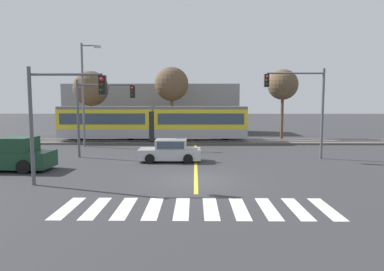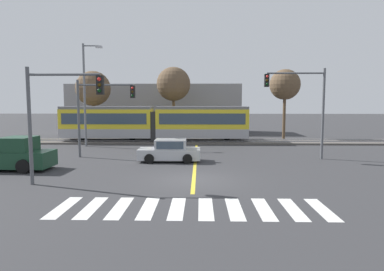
{
  "view_description": "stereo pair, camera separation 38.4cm",
  "coord_description": "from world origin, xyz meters",
  "px_view_note": "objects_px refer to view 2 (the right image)",
  "views": [
    {
      "loc": [
        -0.06,
        -17.51,
        4.06
      ],
      "look_at": [
        -0.27,
        7.45,
        1.6
      ],
      "focal_mm": 32.0,
      "sensor_mm": 36.0,
      "label": 1
    },
    {
      "loc": [
        0.32,
        -17.5,
        4.06
      ],
      "look_at": [
        -0.27,
        7.45,
        1.6
      ],
      "focal_mm": 32.0,
      "sensor_mm": 36.0,
      "label": 2
    }
  ],
  "objects_px": {
    "traffic_light_mid_left": "(99,105)",
    "bare_tree_east": "(285,85)",
    "traffic_light_near_left": "(55,107)",
    "sedan_crossing": "(170,151)",
    "bare_tree_far_west": "(93,89)",
    "pickup_truck": "(9,156)",
    "traffic_light_mid_right": "(304,99)",
    "street_lamp_west": "(86,90)",
    "light_rail_tram": "(155,122)",
    "bare_tree_west": "(173,84)"
  },
  "relations": [
    {
      "from": "traffic_light_near_left",
      "to": "traffic_light_mid_left",
      "type": "bearing_deg",
      "value": 92.63
    },
    {
      "from": "sedan_crossing",
      "to": "traffic_light_near_left",
      "type": "relative_size",
      "value": 0.74
    },
    {
      "from": "traffic_light_mid_left",
      "to": "street_lamp_west",
      "type": "height_order",
      "value": "street_lamp_west"
    },
    {
      "from": "traffic_light_mid_left",
      "to": "bare_tree_east",
      "type": "relative_size",
      "value": 0.74
    },
    {
      "from": "traffic_light_near_left",
      "to": "bare_tree_east",
      "type": "bearing_deg",
      "value": 52.73
    },
    {
      "from": "bare_tree_east",
      "to": "traffic_light_mid_left",
      "type": "bearing_deg",
      "value": -142.14
    },
    {
      "from": "pickup_truck",
      "to": "bare_tree_east",
      "type": "height_order",
      "value": "bare_tree_east"
    },
    {
      "from": "sedan_crossing",
      "to": "street_lamp_west",
      "type": "distance_m",
      "value": 12.16
    },
    {
      "from": "street_lamp_west",
      "to": "traffic_light_mid_left",
      "type": "bearing_deg",
      "value": -64.29
    },
    {
      "from": "sedan_crossing",
      "to": "traffic_light_near_left",
      "type": "bearing_deg",
      "value": -126.09
    },
    {
      "from": "traffic_light_mid_left",
      "to": "street_lamp_west",
      "type": "relative_size",
      "value": 0.61
    },
    {
      "from": "light_rail_tram",
      "to": "bare_tree_west",
      "type": "xyz_separation_m",
      "value": [
        1.55,
        4.61,
        3.98
      ]
    },
    {
      "from": "street_lamp_west",
      "to": "bare_tree_west",
      "type": "distance_m",
      "value": 10.73
    },
    {
      "from": "pickup_truck",
      "to": "sedan_crossing",
      "type": "bearing_deg",
      "value": 18.3
    },
    {
      "from": "bare_tree_far_west",
      "to": "bare_tree_east",
      "type": "height_order",
      "value": "bare_tree_east"
    },
    {
      "from": "traffic_light_mid_right",
      "to": "traffic_light_near_left",
      "type": "bearing_deg",
      "value": -150.83
    },
    {
      "from": "light_rail_tram",
      "to": "sedan_crossing",
      "type": "xyz_separation_m",
      "value": [
        2.47,
        -10.96,
        -1.35
      ]
    },
    {
      "from": "traffic_light_mid_right",
      "to": "traffic_light_mid_left",
      "type": "distance_m",
      "value": 14.65
    },
    {
      "from": "pickup_truck",
      "to": "bare_tree_far_west",
      "type": "bearing_deg",
      "value": 91.22
    },
    {
      "from": "traffic_light_near_left",
      "to": "street_lamp_west",
      "type": "bearing_deg",
      "value": 102.93
    },
    {
      "from": "traffic_light_mid_right",
      "to": "bare_tree_far_west",
      "type": "distance_m",
      "value": 23.46
    },
    {
      "from": "traffic_light_mid_left",
      "to": "street_lamp_west",
      "type": "distance_m",
      "value": 6.92
    },
    {
      "from": "light_rail_tram",
      "to": "bare_tree_east",
      "type": "xyz_separation_m",
      "value": [
        13.74,
        3.57,
        3.84
      ]
    },
    {
      "from": "sedan_crossing",
      "to": "bare_tree_east",
      "type": "distance_m",
      "value": 19.1
    },
    {
      "from": "pickup_truck",
      "to": "traffic_light_mid_right",
      "type": "relative_size",
      "value": 0.85
    },
    {
      "from": "bare_tree_east",
      "to": "street_lamp_west",
      "type": "bearing_deg",
      "value": -160.88
    },
    {
      "from": "sedan_crossing",
      "to": "street_lamp_west",
      "type": "relative_size",
      "value": 0.46
    },
    {
      "from": "street_lamp_west",
      "to": "bare_tree_far_west",
      "type": "xyz_separation_m",
      "value": [
        -1.54,
        7.01,
        0.35
      ]
    },
    {
      "from": "street_lamp_west",
      "to": "bare_tree_far_west",
      "type": "distance_m",
      "value": 7.18
    },
    {
      "from": "sedan_crossing",
      "to": "traffic_light_mid_right",
      "type": "relative_size",
      "value": 0.66
    },
    {
      "from": "bare_tree_east",
      "to": "traffic_light_mid_right",
      "type": "bearing_deg",
      "value": -98.23
    },
    {
      "from": "light_rail_tram",
      "to": "bare_tree_west",
      "type": "height_order",
      "value": "bare_tree_west"
    },
    {
      "from": "traffic_light_mid_left",
      "to": "bare_tree_east",
      "type": "xyz_separation_m",
      "value": [
        16.56,
        12.87,
        2.08
      ]
    },
    {
      "from": "traffic_light_near_left",
      "to": "bare_tree_west",
      "type": "relative_size",
      "value": 0.72
    },
    {
      "from": "traffic_light_mid_right",
      "to": "bare_tree_far_west",
      "type": "height_order",
      "value": "bare_tree_far_west"
    },
    {
      "from": "light_rail_tram",
      "to": "traffic_light_near_left",
      "type": "bearing_deg",
      "value": -97.83
    },
    {
      "from": "sedan_crossing",
      "to": "bare_tree_far_west",
      "type": "relative_size",
      "value": 0.57
    },
    {
      "from": "pickup_truck",
      "to": "bare_tree_west",
      "type": "relative_size",
      "value": 0.69
    },
    {
      "from": "traffic_light_near_left",
      "to": "bare_tree_east",
      "type": "height_order",
      "value": "bare_tree_east"
    },
    {
      "from": "pickup_truck",
      "to": "bare_tree_west",
      "type": "bearing_deg",
      "value": 65.58
    },
    {
      "from": "sedan_crossing",
      "to": "bare_tree_far_west",
      "type": "height_order",
      "value": "bare_tree_far_west"
    },
    {
      "from": "bare_tree_west",
      "to": "pickup_truck",
      "type": "bearing_deg",
      "value": -114.42
    },
    {
      "from": "traffic_light_mid_left",
      "to": "bare_tree_west",
      "type": "bearing_deg",
      "value": 72.55
    },
    {
      "from": "traffic_light_near_left",
      "to": "traffic_light_mid_left",
      "type": "xyz_separation_m",
      "value": [
        -0.38,
        8.38,
        -0.02
      ]
    },
    {
      "from": "pickup_truck",
      "to": "street_lamp_west",
      "type": "relative_size",
      "value": 0.59
    },
    {
      "from": "sedan_crossing",
      "to": "traffic_light_mid_right",
      "type": "bearing_deg",
      "value": 7.47
    },
    {
      "from": "bare_tree_far_west",
      "to": "traffic_light_mid_right",
      "type": "bearing_deg",
      "value": -35.32
    },
    {
      "from": "street_lamp_west",
      "to": "traffic_light_near_left",
      "type": "bearing_deg",
      "value": -77.07
    },
    {
      "from": "street_lamp_west",
      "to": "bare_tree_far_west",
      "type": "height_order",
      "value": "street_lamp_west"
    },
    {
      "from": "bare_tree_far_west",
      "to": "bare_tree_east",
      "type": "bearing_deg",
      "value": -0.67
    }
  ]
}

